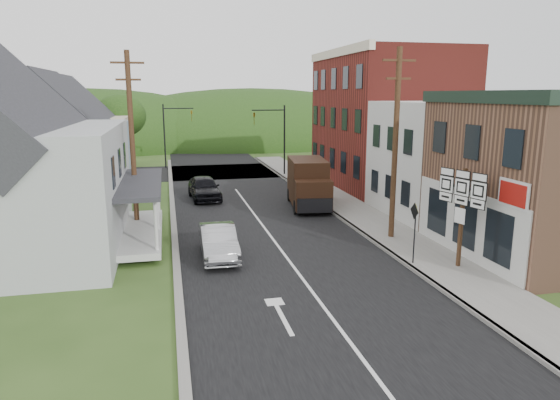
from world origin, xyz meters
TOP-DOWN VIEW (x-y plane):
  - ground at (0.00, 0.00)m, footprint 120.00×120.00m
  - road at (0.00, 10.00)m, footprint 9.00×90.00m
  - cross_road at (0.00, 27.00)m, footprint 60.00×9.00m
  - sidewalk_right at (5.90, 8.00)m, footprint 2.80×55.00m
  - curb_right at (4.55, 8.00)m, footprint 0.20×55.00m
  - curb_left at (-4.65, 8.00)m, footprint 0.30×55.00m
  - storefront_tan at (11.30, 0.00)m, footprint 8.00×8.00m
  - storefront_white at (11.30, 7.50)m, footprint 8.00×7.00m
  - storefront_red at (11.30, 17.00)m, footprint 8.00×12.00m
  - house_gray at (-12.00, 6.00)m, footprint 10.20×12.24m
  - house_blue at (-11.00, 17.00)m, footprint 7.14×8.16m
  - house_cream at (-11.50, 26.00)m, footprint 7.14×8.16m
  - utility_pole_right at (5.60, 3.50)m, footprint 1.60×0.26m
  - utility_pole_left at (-6.50, 8.00)m, footprint 1.60×0.26m
  - traffic_signal_right at (4.30, 23.50)m, footprint 2.87×0.20m
  - traffic_signal_left at (-4.30, 30.50)m, footprint 2.87×0.20m
  - tree_left_d at (-9.00, 32.00)m, footprint 4.80×4.80m
  - forested_ridge at (0.00, 55.00)m, footprint 90.00×30.00m
  - silver_sedan at (-2.85, 2.58)m, footprint 1.50×4.21m
  - dark_sedan at (-2.51, 14.92)m, footprint 2.16×4.70m
  - delivery_van at (3.62, 11.17)m, footprint 2.83×5.54m
  - route_sign_cluster at (6.33, -1.05)m, footprint 0.68×2.20m
  - warning_sign at (4.78, -0.29)m, footprint 0.11×0.70m

SIDE VIEW (x-z plane):
  - ground at x=0.00m, z-range 0.00..0.00m
  - road at x=0.00m, z-range -0.01..0.01m
  - cross_road at x=0.00m, z-range -0.01..0.01m
  - forested_ridge at x=0.00m, z-range -8.00..8.00m
  - curb_left at x=-4.65m, z-range 0.00..0.12m
  - sidewalk_right at x=5.90m, z-range 0.00..0.15m
  - curb_right at x=4.55m, z-range 0.00..0.15m
  - silver_sedan at x=-2.85m, z-range 0.00..1.38m
  - dark_sedan at x=-2.51m, z-range 0.00..1.56m
  - delivery_van at x=3.62m, z-range 0.02..2.98m
  - warning_sign at x=4.78m, z-range 0.50..3.03m
  - route_sign_cluster at x=6.33m, z-range 0.73..4.68m
  - storefront_white at x=11.30m, z-range 0.00..6.50m
  - storefront_tan at x=11.30m, z-range 0.00..7.00m
  - house_blue at x=-11.00m, z-range 0.05..7.33m
  - house_cream at x=-11.50m, z-range 0.05..7.33m
  - traffic_signal_right at x=4.30m, z-range 0.76..6.76m
  - traffic_signal_left at x=-4.30m, z-range 0.76..6.76m
  - house_gray at x=-12.00m, z-range 0.06..8.41m
  - utility_pole_right at x=5.60m, z-range 0.16..9.16m
  - utility_pole_left at x=-6.50m, z-range 0.16..9.16m
  - tree_left_d at x=-9.00m, z-range 1.41..8.35m
  - storefront_red at x=11.30m, z-range 0.00..10.00m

